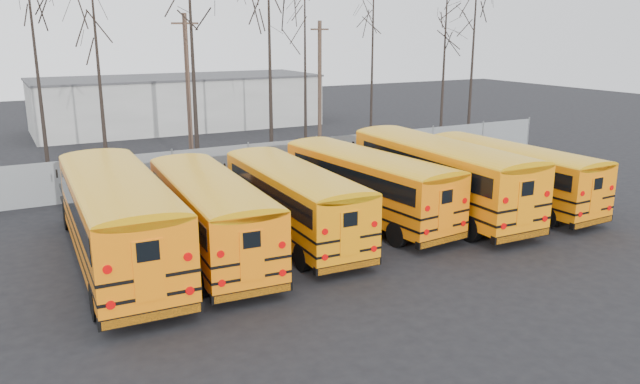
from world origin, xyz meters
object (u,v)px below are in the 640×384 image
bus_d (365,180)px  bus_e (437,170)px  bus_b (208,208)px  utility_pole_right (320,83)px  bus_f (508,169)px  bus_a (117,212)px  bus_c (291,195)px  utility_pole_left (188,87)px

bus_d → bus_e: 3.34m
bus_b → utility_pole_right: bearing=55.0°
bus_d → bus_f: (6.84, -1.17, -0.06)m
bus_a → bus_e: (13.36, 0.15, -0.03)m
bus_b → bus_c: 3.41m
bus_b → bus_e: bearing=6.1°
utility_pole_right → bus_a: bearing=-147.1°
bus_a → bus_f: bus_a is taller
bus_b → utility_pole_right: utility_pole_right is taller
utility_pole_right → bus_b: bearing=-140.8°
bus_a → bus_b: bearing=-4.1°
bus_f → utility_pole_left: bearing=118.7°
bus_f → bus_b: bearing=177.2°
bus_d → utility_pole_right: utility_pole_right is taller
bus_e → bus_f: (3.56, -0.59, -0.23)m
bus_e → bus_f: 3.61m
utility_pole_left → utility_pole_right: 9.28m
bus_c → bus_d: bus_d is taller
bus_d → bus_f: size_ratio=1.04×
bus_f → utility_pole_right: (-0.47, 17.02, 2.59)m
bus_c → utility_pole_right: utility_pole_right is taller
bus_a → bus_b: (3.02, -0.32, -0.20)m
utility_pole_left → bus_d: bearing=-55.0°
bus_a → bus_c: bearing=2.7°
bus_f → bus_c: bearing=174.9°
bus_c → bus_d: (3.68, 0.66, 0.04)m
bus_a → bus_b: 3.04m
bus_b → bus_f: bus_b is taller
utility_pole_right → utility_pole_left: bearing=173.2°
bus_e → utility_pole_left: utility_pole_left is taller
bus_a → bus_f: size_ratio=1.15×
bus_b → utility_pole_left: 16.77m
bus_c → bus_d: bearing=12.2°
bus_d → utility_pole_left: 15.47m
bus_c → bus_e: 6.97m
bus_c → bus_b: bearing=-171.4°
utility_pole_left → bus_c: bearing=-68.8°
bus_d → utility_pole_right: (6.37, 15.85, 2.53)m
utility_pole_left → utility_pole_right: bearing=29.7°
bus_c → bus_e: (6.96, 0.08, 0.22)m
bus_b → bus_e: (10.35, 0.48, 0.18)m
bus_f → utility_pole_left: (-9.70, 16.13, 2.77)m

